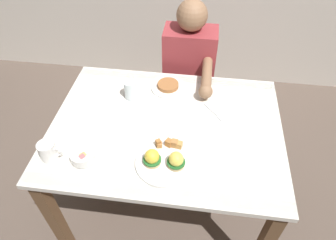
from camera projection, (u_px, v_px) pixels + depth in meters
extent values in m
plane|color=brown|center=(166.00, 199.00, 2.10)|extent=(6.00, 6.00, 0.00)
cube|color=white|center=(166.00, 127.00, 1.58)|extent=(1.20, 0.90, 0.03)
cube|color=#3F7F51|center=(153.00, 192.00, 1.30)|extent=(1.20, 0.06, 0.00)
cube|color=#3F7F51|center=(175.00, 79.00, 1.86)|extent=(1.20, 0.06, 0.00)
cube|color=brown|center=(55.00, 218.00, 1.62)|extent=(0.06, 0.06, 0.71)
cube|color=brown|center=(99.00, 115.00, 2.18)|extent=(0.06, 0.06, 0.71)
cube|color=brown|center=(253.00, 130.00, 2.08)|extent=(0.06, 0.06, 0.71)
cylinder|color=white|center=(164.00, 163.00, 1.40)|extent=(0.27, 0.27, 0.01)
cylinder|color=tan|center=(152.00, 161.00, 1.38)|extent=(0.08, 0.08, 0.02)
cylinder|color=#286B2D|center=(152.00, 159.00, 1.37)|extent=(0.08, 0.08, 0.01)
sphere|color=yellow|center=(152.00, 156.00, 1.36)|extent=(0.07, 0.07, 0.07)
cylinder|color=tan|center=(176.00, 164.00, 1.37)|extent=(0.08, 0.08, 0.02)
cylinder|color=#236028|center=(176.00, 162.00, 1.36)|extent=(0.08, 0.08, 0.01)
sphere|color=#F7DB56|center=(176.00, 159.00, 1.35)|extent=(0.07, 0.07, 0.07)
cube|color=#B77A42|center=(175.00, 143.00, 1.44)|extent=(0.03, 0.03, 0.04)
cube|color=#AD7038|center=(158.00, 143.00, 1.44)|extent=(0.03, 0.03, 0.04)
cube|color=tan|center=(179.00, 145.00, 1.44)|extent=(0.03, 0.03, 0.03)
cube|color=#B77A42|center=(159.00, 145.00, 1.45)|extent=(0.03, 0.03, 0.03)
cube|color=#AD7038|center=(169.00, 143.00, 1.45)|extent=(0.04, 0.04, 0.04)
cylinder|color=white|center=(84.00, 159.00, 1.41)|extent=(0.10, 0.10, 0.01)
cylinder|color=white|center=(83.00, 155.00, 1.39)|extent=(0.12, 0.12, 0.04)
cube|color=#F4A85B|center=(83.00, 157.00, 1.38)|extent=(0.04, 0.04, 0.03)
cube|color=#F4DB66|center=(85.00, 149.00, 1.41)|extent=(0.03, 0.03, 0.03)
cube|color=#F4DB66|center=(81.00, 155.00, 1.40)|extent=(0.03, 0.03, 0.03)
cube|color=#EA6B70|center=(82.00, 158.00, 1.36)|extent=(0.03, 0.03, 0.02)
cylinder|color=white|center=(48.00, 151.00, 1.39)|extent=(0.08, 0.08, 0.09)
cylinder|color=black|center=(45.00, 145.00, 1.36)|extent=(0.07, 0.07, 0.01)
torus|color=white|center=(57.00, 152.00, 1.39)|extent=(0.06, 0.01, 0.06)
cube|color=silver|center=(212.00, 110.00, 1.65)|extent=(0.09, 0.10, 0.00)
cube|color=silver|center=(221.00, 118.00, 1.61)|extent=(0.04, 0.04, 0.00)
cylinder|color=silver|center=(130.00, 90.00, 1.69)|extent=(0.07, 0.07, 0.11)
cylinder|color=silver|center=(131.00, 94.00, 1.71)|extent=(0.06, 0.06, 0.05)
cylinder|color=white|center=(168.00, 87.00, 1.79)|extent=(0.20, 0.20, 0.01)
cylinder|color=#A36638|center=(168.00, 85.00, 1.77)|extent=(0.12, 0.12, 0.02)
cylinder|color=#33333D|center=(173.00, 122.00, 2.31)|extent=(0.11, 0.11, 0.45)
cylinder|color=#33333D|center=(197.00, 124.00, 2.30)|extent=(0.11, 0.11, 0.45)
cube|color=#993338|center=(189.00, 64.00, 2.04)|extent=(0.34, 0.20, 0.50)
sphere|color=#936B4C|center=(192.00, 15.00, 1.79)|extent=(0.19, 0.19, 0.19)
cylinder|color=#936B4C|center=(207.00, 75.00, 1.78)|extent=(0.06, 0.30, 0.06)
sphere|color=#936B4C|center=(206.00, 91.00, 1.68)|extent=(0.08, 0.08, 0.08)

